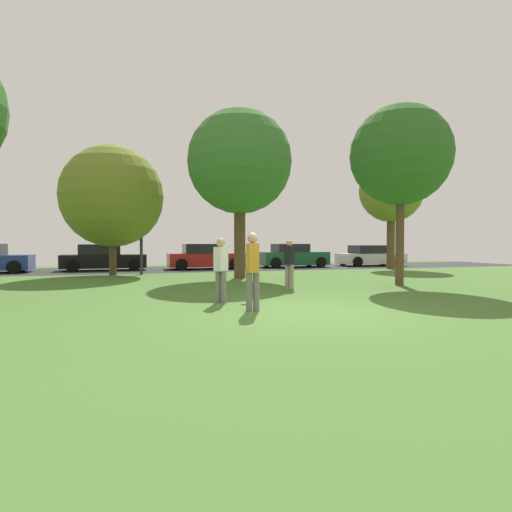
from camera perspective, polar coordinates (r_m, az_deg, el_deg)
ground_plane at (r=9.14m, az=6.71°, el=-7.52°), size 44.00×44.00×0.00m
road_strip at (r=24.56m, az=-8.69°, el=-1.72°), size 44.00×6.40×0.01m
oak_tree_right at (r=25.84m, az=17.86°, el=8.40°), size 3.67×3.67×6.39m
oak_tree_center at (r=18.19m, az=-2.23°, el=12.60°), size 4.42×4.42×7.14m
maple_tree_far at (r=15.80m, az=19.02°, el=12.78°), size 3.48×3.48×6.28m
maple_tree_near at (r=20.63m, az=-18.93°, el=7.65°), size 4.66×4.66×5.97m
person_thrower at (r=10.39m, az=-4.78°, el=-1.56°), size 0.39×0.38×1.59m
person_catcher at (r=13.63m, az=4.55°, el=-0.83°), size 0.39×0.38×1.58m
person_walking at (r=9.10m, az=-0.46°, el=-1.61°), size 0.30×0.33×1.69m
frisbee_disc at (r=11.62m, az=-0.46°, el=3.09°), size 0.27×0.27×0.04m
parked_car_black at (r=24.29m, az=-19.98°, el=-0.32°), size 4.38×1.95×1.42m
parked_car_red at (r=24.33m, az=-6.94°, el=-0.20°), size 4.27×2.07×1.44m
parked_car_green at (r=26.09m, az=4.98°, el=-0.05°), size 4.18×2.02×1.44m
parked_car_white at (r=28.64m, az=15.20°, el=-0.04°), size 4.37×2.03×1.34m
street_lamp_post at (r=20.47m, az=-15.31°, el=3.85°), size 0.14×0.14×4.50m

